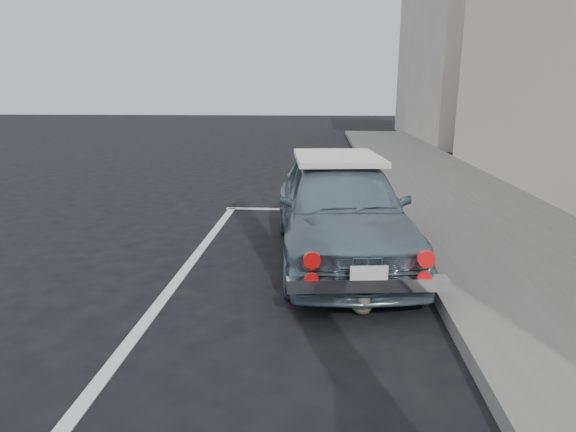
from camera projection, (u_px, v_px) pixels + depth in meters
name	position (u px, v px, depth m)	size (l,w,h in m)	color
building_far	(459.00, 42.00, 20.09)	(3.50, 10.00, 8.00)	#AEA69E
pline_front	(311.00, 210.00, 8.46)	(3.00, 0.12, 0.01)	silver
pline_side	(173.00, 285.00, 5.17)	(0.12, 7.00, 0.01)	silver
retro_coupe	(340.00, 207.00, 5.93)	(1.87, 3.88, 1.27)	slate
cat	(362.00, 302.00, 4.50)	(0.22, 0.47, 0.25)	#736758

